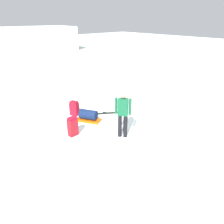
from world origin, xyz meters
TOP-DOWN VIEW (x-y plane):
  - ground_plane at (0.00, 0.00)m, footprint 80.00×80.00m
  - skier_standing at (-0.11, -0.69)m, footprint 0.38×0.47m
  - ski_pair_near at (0.69, 1.25)m, footprint 1.53×1.09m
  - backpack_large_dark at (-1.39, 0.57)m, footprint 0.35×0.25m
  - backpack_bright at (-0.39, 2.03)m, footprint 0.37×0.43m
  - ski_poles_planted_near at (0.23, -0.43)m, footprint 0.16×0.10m
  - gear_sled at (-0.29, 1.13)m, footprint 0.89×1.10m
  - thermos_bottle at (-0.39, 0.29)m, footprint 0.07×0.07m

SIDE VIEW (x-z plane):
  - ground_plane at x=0.00m, z-range 0.00..0.00m
  - ski_pair_near at x=0.69m, z-range -0.01..0.04m
  - thermos_bottle at x=-0.39m, z-range 0.00..0.26m
  - gear_sled at x=-0.29m, z-range -0.02..0.47m
  - backpack_bright at x=-0.39m, z-range -0.01..0.63m
  - backpack_large_dark at x=-1.39m, z-range -0.01..0.71m
  - ski_poles_planted_near at x=0.23m, z-range 0.07..1.37m
  - skier_standing at x=-0.11m, z-range 0.10..1.80m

